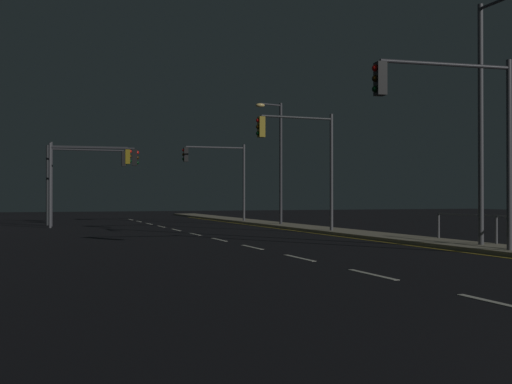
{
  "coord_description": "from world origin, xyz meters",
  "views": [
    {
      "loc": [
        -7.16,
        -3.01,
        1.74
      ],
      "look_at": [
        0.57,
        18.16,
        1.93
      ],
      "focal_mm": 43.06,
      "sensor_mm": 36.0,
      "label": 1
    }
  ],
  "objects": [
    {
      "name": "traffic_light_near_right",
      "position": [
        -3.98,
        35.28,
        3.6
      ],
      "size": [
        4.78,
        0.65,
        5.04
      ],
      "color": "#38383D",
      "rests_on": "ground"
    },
    {
      "name": "lane_edge_line",
      "position": [
        5.57,
        22.5,
        0.01
      ],
      "size": [
        0.14,
        53.0,
        0.01
      ],
      "color": "gold",
      "rests_on": "ground"
    },
    {
      "name": "street_lamp_across_street",
      "position": [
        7.07,
        13.43,
        5.01
      ],
      "size": [
        0.56,
        2.37,
        8.13
      ],
      "color": "#4C4C51",
      "rests_on": "sidewalk_right"
    },
    {
      "name": "traffic_light_overhead_east",
      "position": [
        -4.06,
        36.86,
        3.56
      ],
      "size": [
        4.97,
        0.48,
        4.97
      ],
      "color": "#2D3033",
      "rests_on": "ground"
    },
    {
      "name": "street_lamp_far_end",
      "position": [
        6.62,
        31.05,
        4.5
      ],
      "size": [
        1.81,
        0.59,
        7.27
      ],
      "color": "#38383D",
      "rests_on": "sidewalk_right"
    },
    {
      "name": "sidewalk_right",
      "position": [
        6.87,
        17.5,
        0.07
      ],
      "size": [
        2.1,
        77.0,
        0.14
      ],
      "primitive_type": "cube",
      "color": "gray",
      "rests_on": "ground"
    },
    {
      "name": "traffic_light_far_center",
      "position": [
        4.48,
        11.94,
        4.22
      ],
      "size": [
        4.53,
        0.71,
        5.76
      ],
      "color": "#4C4C51",
      "rests_on": "sidewalk_right"
    },
    {
      "name": "lane_markings_center",
      "position": [
        0.0,
        21.0,
        0.01
      ],
      "size": [
        0.14,
        50.0,
        0.01
      ],
      "color": "silver",
      "rests_on": "ground"
    },
    {
      "name": "traffic_light_near_left",
      "position": [
        4.54,
        36.72,
        3.84
      ],
      "size": [
        4.33,
        0.51,
        5.21
      ],
      "color": "#4C4C51",
      "rests_on": "sidewalk_right"
    },
    {
      "name": "traffic_light_far_right",
      "position": [
        -3.95,
        33.2,
        3.46
      ],
      "size": [
        4.97,
        0.9,
        4.82
      ],
      "color": "#4C4C51",
      "rests_on": "ground"
    },
    {
      "name": "ground_plane",
      "position": [
        0.0,
        17.5,
        0.0
      ],
      "size": [
        112.0,
        112.0,
        0.0
      ],
      "primitive_type": "plane",
      "color": "black",
      "rests_on": "ground"
    },
    {
      "name": "traffic_light_far_left",
      "position": [
        4.73,
        23.45,
        4.09
      ],
      "size": [
        3.97,
        0.34,
        5.61
      ],
      "color": "#4C4C51",
      "rests_on": "sidewalk_right"
    }
  ]
}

